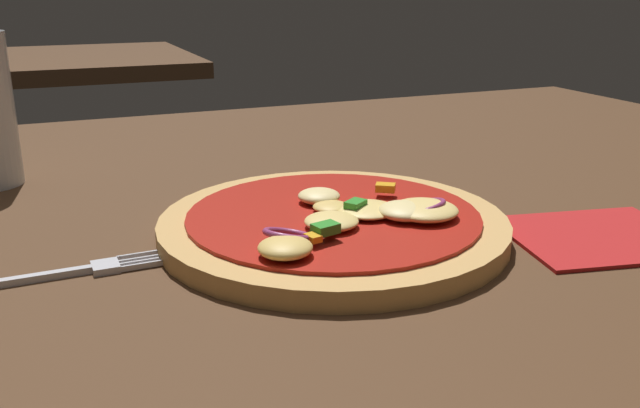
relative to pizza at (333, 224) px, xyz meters
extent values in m
cube|color=#4C301C|center=(0.00, 0.01, -0.03)|extent=(1.38, 1.09, 0.04)
cylinder|color=tan|center=(0.00, 0.00, 0.00)|extent=(0.27, 0.27, 0.02)
cylinder|color=#A81C11|center=(0.00, 0.00, 0.01)|extent=(0.23, 0.23, 0.00)
ellipsoid|color=#EFCC72|center=(-0.01, -0.03, 0.01)|extent=(0.04, 0.04, 0.01)
ellipsoid|color=#F4DB8E|center=(0.00, 0.03, 0.01)|extent=(0.03, 0.03, 0.01)
ellipsoid|color=#EFCC72|center=(0.02, -0.01, 0.01)|extent=(0.05, 0.05, 0.01)
ellipsoid|color=#EFCC72|center=(0.06, -0.03, 0.01)|extent=(0.05, 0.05, 0.01)
ellipsoid|color=#E5BC60|center=(-0.06, -0.06, 0.01)|extent=(0.04, 0.04, 0.01)
ellipsoid|color=#F4DB8E|center=(0.05, -0.03, 0.01)|extent=(0.04, 0.04, 0.01)
ellipsoid|color=#E5BC60|center=(0.00, 0.01, 0.01)|extent=(0.03, 0.03, 0.01)
torus|color=#93386B|center=(-0.05, -0.04, 0.01)|extent=(0.05, 0.05, 0.01)
torus|color=#93386B|center=(0.06, -0.03, 0.01)|extent=(0.06, 0.06, 0.02)
cube|color=#2D8C28|center=(-0.03, -0.05, 0.02)|extent=(0.02, 0.02, 0.01)
cube|color=#2D8C28|center=(0.01, -0.01, 0.02)|extent=(0.02, 0.02, 0.01)
cube|color=orange|center=(0.06, 0.02, 0.02)|extent=(0.02, 0.02, 0.01)
cube|color=orange|center=(-0.04, -0.05, 0.01)|extent=(0.01, 0.01, 0.00)
cube|color=silver|center=(-0.17, 0.00, -0.01)|extent=(0.02, 0.02, 0.01)
cube|color=silver|center=(-0.14, -0.01, -0.01)|extent=(0.04, 0.00, 0.00)
cube|color=silver|center=(-0.14, 0.00, -0.01)|extent=(0.04, 0.00, 0.00)
cube|color=silver|center=(-0.14, 0.00, -0.01)|extent=(0.04, 0.00, 0.00)
cube|color=silver|center=(-0.14, 0.01, -0.01)|extent=(0.04, 0.00, 0.00)
cube|color=#B21E1E|center=(0.19, -0.08, -0.01)|extent=(0.15, 0.14, 0.00)
cube|color=#4C301C|center=(-0.10, 1.48, -0.03)|extent=(0.61, 0.61, 0.04)
camera|label=1|loc=(-0.20, -0.46, 0.18)|focal=38.83mm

